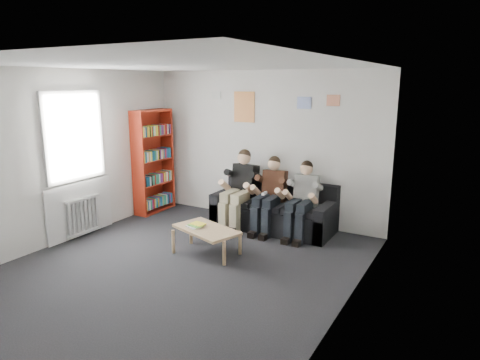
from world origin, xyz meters
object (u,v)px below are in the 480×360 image
at_px(person_left, 239,190).
at_px(person_middle, 269,195).
at_px(coffee_table, 206,231).
at_px(sofa, 274,212).
at_px(person_right, 302,200).
at_px(bookshelf, 153,161).

height_order(person_left, person_middle, person_left).
distance_m(coffee_table, person_left, 1.40).
height_order(sofa, person_right, person_right).
relative_size(sofa, coffee_table, 2.11).
bearing_deg(person_right, coffee_table, -130.88).
bearing_deg(sofa, bookshelf, -174.89).
bearing_deg(bookshelf, sofa, 4.22).
distance_m(coffee_table, person_middle, 1.43).
distance_m(bookshelf, person_middle, 2.51).
relative_size(bookshelf, person_middle, 1.56).
bearing_deg(person_right, sofa, 156.00).
xyz_separation_m(sofa, coffee_table, (-0.37, -1.54, 0.06)).
xyz_separation_m(bookshelf, coffee_table, (2.11, -1.32, -0.65)).
bearing_deg(person_right, person_middle, 174.50).
xyz_separation_m(bookshelf, person_right, (3.06, 0.03, -0.37)).
height_order(person_left, person_right, person_left).
relative_size(sofa, person_right, 1.67).
relative_size(sofa, person_left, 1.55).
bearing_deg(coffee_table, person_middle, 74.59).
bearing_deg(person_middle, person_left, 173.99).
distance_m(coffee_table, person_right, 1.68).
xyz_separation_m(person_left, person_middle, (0.58, 0.00, -0.03)).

